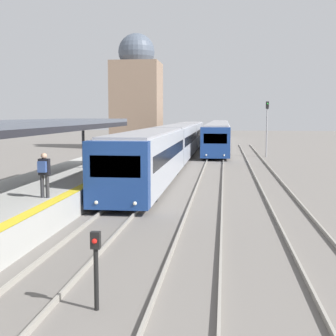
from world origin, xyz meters
TOP-DOWN VIEW (x-y plane):
  - person_on_platform at (-2.26, 12.15)m, footprint 0.40×0.40m
  - train_near at (0.00, 38.17)m, footprint 2.67×48.55m
  - train_far at (3.53, 59.75)m, footprint 2.66×45.63m
  - signal_post_near at (1.68, 4.96)m, footprint 0.20×0.21m
  - signal_mast_far at (8.42, 42.27)m, footprint 0.28×0.29m
  - distant_domed_building at (-6.32, 52.33)m, footprint 5.70×5.70m

SIDE VIEW (x-z plane):
  - signal_post_near at x=1.68m, z-range 0.21..1.90m
  - train_far at x=3.53m, z-range 0.17..3.30m
  - train_near at x=0.00m, z-range 0.17..3.33m
  - person_on_platform at x=-2.26m, z-range 1.19..2.86m
  - signal_mast_far at x=8.42m, z-range 0.67..6.06m
  - distant_domed_building at x=-6.32m, z-range -0.42..13.41m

